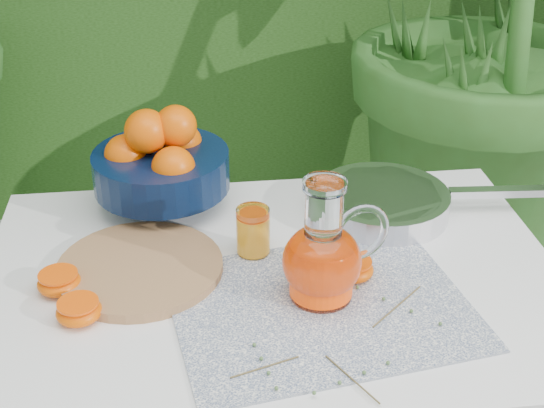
{
  "coord_description": "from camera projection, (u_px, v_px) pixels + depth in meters",
  "views": [
    {
      "loc": [
        -0.04,
        -1.03,
        1.5
      ],
      "look_at": [
        0.09,
        0.05,
        0.88
      ],
      "focal_mm": 50.0,
      "sensor_mm": 36.0,
      "label": 1
    }
  ],
  "objects": [
    {
      "name": "juice_pitcher",
      "position": [
        323.0,
        258.0,
        1.21
      ],
      "size": [
        0.19,
        0.16,
        0.21
      ],
      "color": "white",
      "rests_on": "white_table"
    },
    {
      "name": "juice_tumbler",
      "position": [
        253.0,
        232.0,
        1.34
      ],
      "size": [
        0.07,
        0.07,
        0.09
      ],
      "color": "white",
      "rests_on": "white_table"
    },
    {
      "name": "cutting_board",
      "position": [
        140.0,
        268.0,
        1.3
      ],
      "size": [
        0.36,
        0.36,
        0.02
      ],
      "primitive_type": "cylinder",
      "rotation": [
        0.0,
        0.0,
        -0.32
      ],
      "color": "#A07948",
      "rests_on": "white_table"
    },
    {
      "name": "potted_plant_right",
      "position": [
        464.0,
        4.0,
        2.24
      ],
      "size": [
        2.5,
        2.5,
        1.82
      ],
      "primitive_type": "imported",
      "rotation": [
        0.0,
        0.0,
        2.12
      ],
      "color": "#326121",
      "rests_on": "ground"
    },
    {
      "name": "thyme_sprigs",
      "position": [
        343.0,
        347.0,
        1.13
      ],
      "size": [
        0.34,
        0.27,
        0.01
      ],
      "color": "brown",
      "rests_on": "white_table"
    },
    {
      "name": "saute_pan",
      "position": [
        384.0,
        201.0,
        1.47
      ],
      "size": [
        0.47,
        0.28,
        0.05
      ],
      "color": "silver",
      "rests_on": "white_table"
    },
    {
      "name": "fruit_bowl",
      "position": [
        160.0,
        161.0,
        1.47
      ],
      "size": [
        0.35,
        0.35,
        0.21
      ],
      "color": "black",
      "rests_on": "white_table"
    },
    {
      "name": "placemat",
      "position": [
        320.0,
        306.0,
        1.22
      ],
      "size": [
        0.52,
        0.43,
        0.0
      ],
      "primitive_type": "cube",
      "rotation": [
        0.0,
        0.0,
        0.16
      ],
      "color": "#0D204C",
      "rests_on": "white_table"
    },
    {
      "name": "orange_halves",
      "position": [
        167.0,
        287.0,
        1.24
      ],
      "size": [
        0.58,
        0.17,
        0.04
      ],
      "color": "#FD6D02",
      "rests_on": "white_table"
    },
    {
      "name": "white_table",
      "position": [
        273.0,
        313.0,
        1.34
      ],
      "size": [
        1.0,
        0.7,
        0.75
      ],
      "color": "white",
      "rests_on": "ground"
    }
  ]
}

